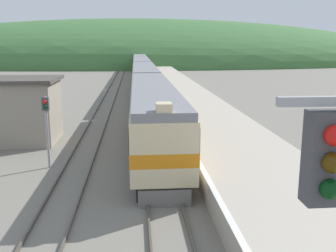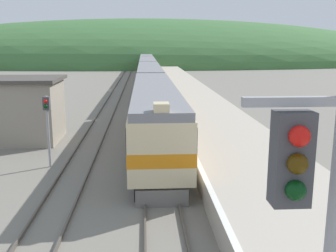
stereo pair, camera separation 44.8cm
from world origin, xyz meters
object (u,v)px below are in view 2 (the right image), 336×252
carriage_second (149,81)px  carriage_fourth (146,62)px  carriage_third (147,69)px  signal_mast_main (335,241)px  express_train_lead_car (155,113)px  signal_post_siding (47,117)px

carriage_second → carriage_fourth: size_ratio=1.00×
carriage_third → carriage_fourth: (0.00, 23.04, 0.00)m
carriage_second → signal_mast_main: bearing=-88.2°
carriage_third → carriage_fourth: bearing=90.0°
carriage_fourth → signal_mast_main: bearing=-89.1°
carriage_third → signal_mast_main: 67.96m
carriage_second → signal_mast_main: (1.39, -44.86, 2.46)m
express_train_lead_car → carriage_third: express_train_lead_car is taller
carriage_fourth → signal_post_siding: 73.68m
carriage_fourth → signal_post_siding: carriage_fourth is taller
carriage_second → signal_post_siding: (-5.98, -27.35, 0.66)m
express_train_lead_car → carriage_second: bearing=90.0°
express_train_lead_car → carriage_third: 45.91m
carriage_second → carriage_fourth: same height
signal_post_siding → carriage_third: bearing=83.2°
express_train_lead_car → signal_mast_main: 22.17m
carriage_second → carriage_third: (0.00, 23.04, 0.00)m
signal_mast_main → signal_post_siding: bearing=112.8°
carriage_third → carriage_fourth: same height
carriage_third → signal_post_siding: (-5.98, -50.39, 0.66)m
signal_mast_main → signal_post_siding: (-7.37, 17.51, -1.80)m
express_train_lead_car → signal_post_siding: (-5.98, -4.48, 0.65)m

